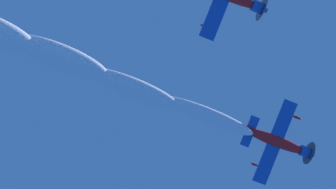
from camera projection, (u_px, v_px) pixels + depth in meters
The scene contains 1 object.
airplane_lead at pixel (279, 142), 60.62m from camera, with size 7.19×6.82×3.21m.
Camera 1 is at (-25.75, 29.02, 1.70)m, focal length 74.97 mm.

